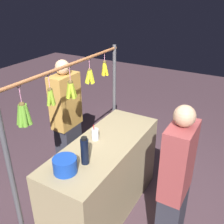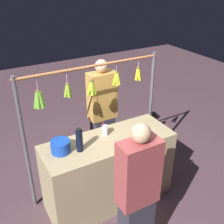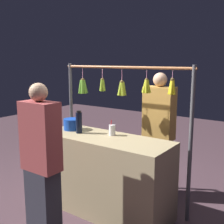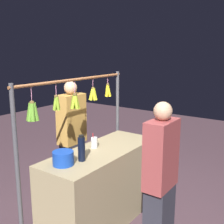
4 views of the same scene
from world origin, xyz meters
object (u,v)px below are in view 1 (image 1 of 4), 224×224
customer_person (175,189)px  blue_bucket (65,165)px  drink_cup (95,134)px  water_bottle (85,151)px  vendor_person (67,123)px

customer_person → blue_bucket: bearing=-64.4°
blue_bucket → drink_cup: bearing=-173.5°
drink_cup → customer_person: bearing=80.1°
water_bottle → customer_person: 0.86m
blue_bucket → customer_person: size_ratio=0.13×
water_bottle → vendor_person: 1.05m
water_bottle → drink_cup: size_ratio=1.53×
blue_bucket → drink_cup: 0.58m
drink_cup → vendor_person: bearing=-115.0°
customer_person → drink_cup: bearing=-99.9°
water_bottle → blue_bucket: water_bottle is taller
blue_bucket → drink_cup: size_ratio=1.18×
blue_bucket → customer_person: customer_person is taller
vendor_person → customer_person: size_ratio=1.03×
water_bottle → blue_bucket: bearing=-22.5°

